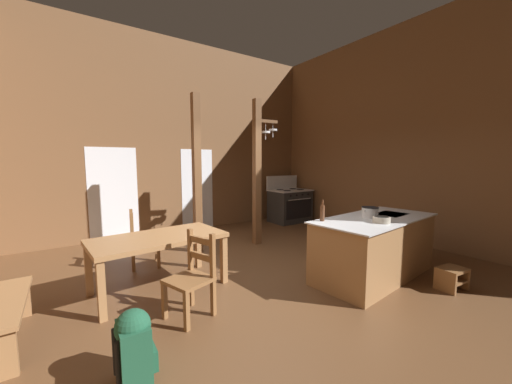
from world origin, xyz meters
name	(u,v)px	position (x,y,z in m)	size (l,w,h in m)	color
ground_plane	(268,279)	(0.00, 0.00, -0.05)	(7.95, 7.89, 0.10)	brown
wall_back	(182,138)	(0.00, 3.62, 2.33)	(7.95, 0.14, 4.66)	brown
wall_right	(403,134)	(3.64, 0.00, 2.33)	(0.14, 7.89, 4.66)	brown
glazed_door_back_left	(114,194)	(-1.61, 3.54, 1.02)	(1.00, 0.01, 2.05)	white
glazed_panel_back_right	(197,189)	(0.36, 3.54, 1.02)	(0.84, 0.01, 2.05)	white
kitchen_island	(375,247)	(1.35, -0.90, 0.45)	(2.24, 1.16, 0.91)	#9E7044
stove_range	(290,205)	(2.87, 2.80, 0.48)	(1.15, 0.83, 1.32)	#2A2A2A
support_post_with_pot_rack	(258,169)	(0.86, 1.52, 1.59)	(0.57, 0.20, 3.01)	brown
support_post_center	(197,174)	(-0.40, 1.74, 1.50)	(0.14, 0.14, 3.01)	brown
step_stool	(452,277)	(1.80, -1.78, 0.18)	(0.39, 0.32, 0.30)	brown
dining_table	(159,242)	(-1.49, 0.50, 0.65)	(1.77, 1.04, 0.74)	#9E7044
ladderback_chair_near_window	(141,240)	(-1.50, 1.50, 0.45)	(0.51, 0.51, 0.95)	brown
ladderback_chair_by_post	(192,277)	(-1.37, -0.40, 0.45)	(0.56, 0.56, 0.95)	brown
bench_along_left_wall	(4,315)	(-3.05, 0.09, 0.30)	(0.37, 1.22, 0.44)	#9E7044
backpack	(134,344)	(-2.13, -1.07, 0.31)	(0.31, 0.33, 0.60)	#1E5138
stockpot_on_counter	(370,212)	(1.28, -0.84, 0.99)	(0.32, 0.25, 0.16)	silver
mixing_bowl_on_counter	(381,220)	(1.09, -1.15, 0.95)	(0.23, 0.23, 0.08)	#B2A893
bottle_tall_on_counter	(322,213)	(0.49, -0.62, 1.03)	(0.06, 0.06, 0.30)	#56331E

